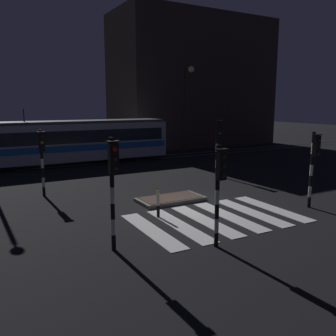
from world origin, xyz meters
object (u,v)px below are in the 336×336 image
Objects in this scene: traffic_light_corner_far_right at (218,139)px; traffic_light_corner_near_left at (113,178)px; traffic_light_kerb_mid_left at (219,181)px; tram at (61,142)px; bollard_island_edge at (158,204)px; traffic_light_corner_far_left at (42,153)px; traffic_light_corner_near_right at (314,158)px; street_lamp_trackside_right at (186,103)px.

traffic_light_corner_far_right is 12.70m from traffic_light_corner_near_left.
traffic_light_kerb_mid_left is 0.20× the size of tram.
traffic_light_corner_far_left is at bearing 120.11° from bollard_island_edge.
traffic_light_corner_near_left is (0.56, -7.98, 0.16)m from traffic_light_corner_far_left.
traffic_light_corner_far_left is 9.96m from traffic_light_kerb_mid_left.
traffic_light_corner_near_right is at bearing 13.94° from traffic_light_kerb_mid_left.
traffic_light_kerb_mid_left is (3.51, -9.32, -0.01)m from traffic_light_corner_far_left.
traffic_light_corner_far_right is 0.50× the size of street_lamp_trackside_right.
traffic_light_corner_far_left is at bearing -108.57° from tram.
bollard_island_edge is at bearing -59.89° from traffic_light_corner_far_left.
traffic_light_corner_near_right is 7.74m from traffic_light_corner_far_right.
bollard_island_edge is (0.34, -14.51, -1.19)m from tram.
traffic_light_kerb_mid_left is 6.44m from traffic_light_corner_near_right.
bollard_island_edge is (2.74, 2.29, -1.77)m from traffic_light_corner_near_left.
traffic_light_corner_far_left is 0.46× the size of street_lamp_trackside_right.
street_lamp_trackside_right is 9.59m from tram.
traffic_light_kerb_mid_left is 18.15m from tram.
traffic_light_corner_near_right is at bearing 1.33° from traffic_light_corner_near_left.
traffic_light_corner_near_left is 0.22× the size of tram.
traffic_light_corner_near_left is (-9.20, -0.21, 0.13)m from traffic_light_corner_near_right.
tram is (-0.54, 18.14, -0.40)m from traffic_light_kerb_mid_left.
bollard_island_edge is at bearing 39.89° from traffic_light_corner_near_left.
traffic_light_kerb_mid_left is at bearing -118.65° from street_lamp_trackside_right.
tram is at bearing 71.43° from traffic_light_corner_far_left.
traffic_light_corner_far_left is 12.47m from traffic_light_corner_near_right.
traffic_light_corner_near_right reaches higher than bollard_island_edge.
bollard_island_edge is (-7.93, -10.52, -3.95)m from street_lamp_trackside_right.
tram is (-6.79, 16.59, -0.44)m from traffic_light_corner_near_right.
traffic_light_corner_far_right is at bearing 38.56° from traffic_light_corner_near_left.
traffic_light_corner_near_left is 16.82m from street_lamp_trackside_right.
tram reaches higher than traffic_light_corner_near_left.
street_lamp_trackside_right is 0.43× the size of tram.
traffic_light_kerb_mid_left is 0.92× the size of traffic_light_corner_near_left.
tram is at bearing 91.33° from bollard_island_edge.
street_lamp_trackside_right is 13.75m from bollard_island_edge.
tram is (2.41, 16.81, -0.58)m from traffic_light_corner_near_left.
street_lamp_trackside_right is at bearing 50.19° from traffic_light_corner_near_left.
traffic_light_corner_far_left is 10.49m from traffic_light_corner_far_right.
street_lamp_trackside_right is at bearing 83.30° from traffic_light_corner_near_right.
street_lamp_trackside_right is at bearing 52.97° from bollard_island_edge.
traffic_light_corner_near_right reaches higher than traffic_light_corner_far_left.
street_lamp_trackside_right is at bearing -25.79° from tram.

